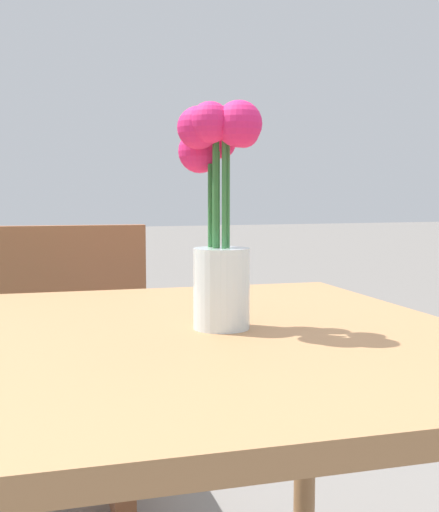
% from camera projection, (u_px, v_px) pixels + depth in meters
% --- Properties ---
extents(table_front, '(0.84, 1.00, 0.72)m').
position_uv_depth(table_front, '(221.00, 395.00, 0.99)').
color(table_front, '#9E7047').
rests_on(table_front, ground_plane).
extents(flower_vase, '(0.13, 0.15, 0.34)m').
position_uv_depth(flower_vase, '(218.00, 215.00, 0.97)').
color(flower_vase, silver).
rests_on(flower_vase, table_front).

